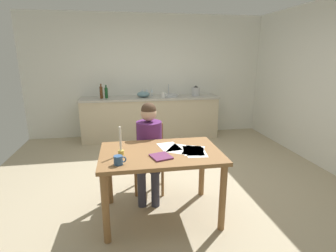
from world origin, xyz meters
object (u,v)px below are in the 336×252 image
(wine_glass_near_sink, at_px, (152,91))
(chair_at_table, at_px, (150,154))
(bottle_oil, at_px, (101,92))
(teacup_on_counter, at_px, (163,95))
(bottle_vinegar, at_px, (106,93))
(mixing_bowl, at_px, (143,94))
(book_magazine, at_px, (161,157))
(coffee_mug, at_px, (119,160))
(person_seated, at_px, (149,144))
(candlestick, at_px, (121,147))
(wine_glass_by_kettle, at_px, (147,91))
(stovetop_kettle, at_px, (196,91))
(sink_unit, at_px, (170,95))
(dining_table, at_px, (161,162))
(wine_glass_back_left, at_px, (142,91))

(wine_glass_near_sink, bearing_deg, chair_at_table, -97.30)
(bottle_oil, relative_size, teacup_on_counter, 2.42)
(bottle_vinegar, xyz_separation_m, mixing_bowl, (0.76, 0.01, -0.05))
(mixing_bowl, bearing_deg, teacup_on_counter, -17.92)
(book_magazine, height_order, mixing_bowl, mixing_bowl)
(chair_at_table, distance_m, bottle_vinegar, 2.36)
(coffee_mug, bearing_deg, person_seated, 65.14)
(chair_at_table, height_order, bottle_oil, bottle_oil)
(book_magazine, bearing_deg, candlestick, 144.43)
(candlestick, height_order, teacup_on_counter, candlestick)
(wine_glass_by_kettle, bearing_deg, stovetop_kettle, -8.13)
(chair_at_table, xyz_separation_m, coffee_mug, (-0.38, -0.93, 0.32))
(sink_unit, bearing_deg, wine_glass_near_sink, 158.49)
(book_magazine, distance_m, bottle_oil, 3.14)
(bottle_oil, relative_size, bottle_vinegar, 1.10)
(candlestick, relative_size, wine_glass_near_sink, 1.96)
(book_magazine, height_order, stovetop_kettle, stovetop_kettle)
(sink_unit, relative_size, wine_glass_by_kettle, 2.34)
(chair_at_table, distance_m, wine_glass_near_sink, 2.46)
(bottle_oil, bearing_deg, bottle_vinegar, 4.94)
(mixing_bowl, xyz_separation_m, wine_glass_near_sink, (0.20, 0.17, 0.05))
(coffee_mug, height_order, sink_unit, sink_unit)
(chair_at_table, xyz_separation_m, bottle_vinegar, (-0.65, 2.21, 0.52))
(candlestick, distance_m, mixing_bowl, 2.95)
(candlestick, bearing_deg, sink_unit, 70.54)
(candlestick, relative_size, bottle_vinegar, 1.12)
(bottle_vinegar, distance_m, stovetop_kettle, 1.90)
(coffee_mug, bearing_deg, bottle_oil, 96.64)
(chair_at_table, xyz_separation_m, person_seated, (-0.02, -0.15, 0.19))
(chair_at_table, bearing_deg, stovetop_kettle, 60.92)
(dining_table, bearing_deg, coffee_mug, -148.12)
(mixing_bowl, bearing_deg, dining_table, -91.02)
(bottle_vinegar, bearing_deg, bottle_oil, -175.06)
(teacup_on_counter, bearing_deg, chair_at_table, -103.81)
(wine_glass_near_sink, height_order, wine_glass_back_left, same)
(bottle_oil, relative_size, wine_glass_by_kettle, 1.92)
(coffee_mug, height_order, book_magazine, coffee_mug)
(sink_unit, distance_m, bottle_vinegar, 1.33)
(dining_table, distance_m, chair_at_table, 0.68)
(coffee_mug, distance_m, candlestick, 0.25)
(sink_unit, height_order, bottle_vinegar, bottle_vinegar)
(wine_glass_back_left, xyz_separation_m, teacup_on_counter, (0.41, -0.30, -0.05))
(dining_table, distance_m, wine_glass_by_kettle, 3.07)
(bottle_vinegar, height_order, wine_glass_by_kettle, bottle_vinegar)
(chair_at_table, distance_m, wine_glass_back_left, 2.45)
(chair_at_table, relative_size, person_seated, 0.73)
(book_magazine, relative_size, stovetop_kettle, 0.92)
(sink_unit, height_order, bottle_oil, bottle_oil)
(teacup_on_counter, bearing_deg, sink_unit, 43.43)
(stovetop_kettle, height_order, wine_glass_near_sink, stovetop_kettle)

